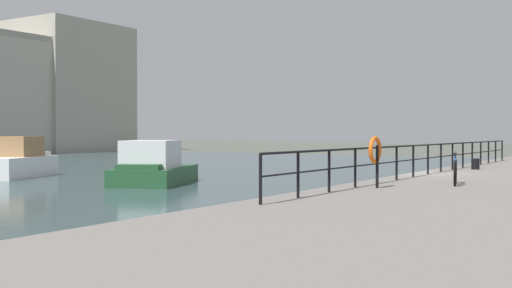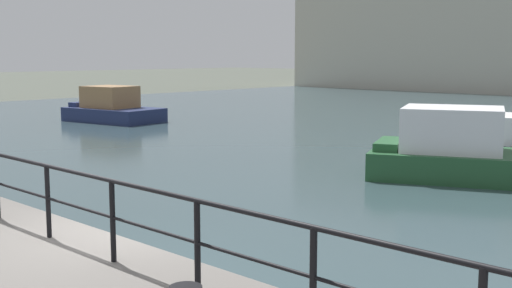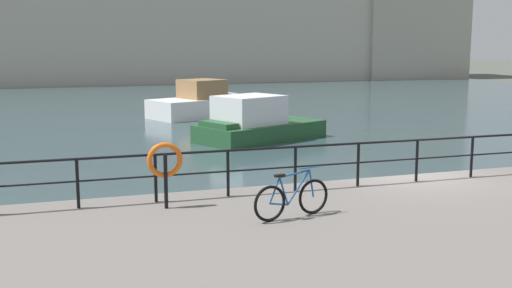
{
  "view_description": "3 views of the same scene",
  "coord_description": "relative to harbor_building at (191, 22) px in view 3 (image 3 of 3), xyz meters",
  "views": [
    {
      "loc": [
        -22.86,
        -7.64,
        2.41
      ],
      "look_at": [
        -2.79,
        4.99,
        1.99
      ],
      "focal_mm": 44.6,
      "sensor_mm": 36.0,
      "label": 1
    },
    {
      "loc": [
        8.26,
        -5.36,
        3.55
      ],
      "look_at": [
        -1.52,
        4.8,
        1.63
      ],
      "focal_mm": 46.31,
      "sensor_mm": 36.0,
      "label": 2
    },
    {
      "loc": [
        -8.85,
        -13.84,
        4.35
      ],
      "look_at": [
        -2.91,
        4.27,
        1.22
      ],
      "focal_mm": 43.25,
      "sensor_mm": 36.0,
      "label": 3
    }
  ],
  "objects": [
    {
      "name": "ground_plane",
      "position": [
        -6.31,
        -55.95,
        -6.69
      ],
      "size": [
        240.0,
        240.0,
        0.0
      ],
      "primitive_type": "plane",
      "color": "#4C5147"
    },
    {
      "name": "water_basin",
      "position": [
        -6.31,
        -25.75,
        -6.68
      ],
      "size": [
        80.0,
        60.0,
        0.01
      ],
      "primitive_type": "cube",
      "color": "#33474C",
      "rests_on": "ground_plane"
    },
    {
      "name": "harbor_building",
      "position": [
        0.0,
        0.0,
        0.0
      ],
      "size": [
        79.72,
        11.19,
        16.1
      ],
      "color": "#B2AD9E",
      "rests_on": "ground_plane"
    },
    {
      "name": "moored_cabin_cruiser",
      "position": [
        -7.15,
        -34.2,
        -5.85
      ],
      "size": [
        5.86,
        4.59,
        2.2
      ],
      "rotation": [
        0.0,
        0.0,
        0.4
      ],
      "color": "white",
      "rests_on": "water_basin"
    },
    {
      "name": "moored_white_yacht",
      "position": [
        -6.62,
        -43.74,
        -5.9
      ],
      "size": [
        6.45,
        4.91,
        2.05
      ],
      "rotation": [
        0.0,
        0.0,
        3.56
      ],
      "color": "#23512D",
      "rests_on": "water_basin"
    },
    {
      "name": "quay_railing",
      "position": [
        -5.82,
        -56.7,
        -5.03
      ],
      "size": [
        24.52,
        0.07,
        1.08
      ],
      "color": "black",
      "rests_on": "quay_promenade"
    },
    {
      "name": "parked_bicycle",
      "position": [
        -10.79,
        -58.76,
        -5.38
      ],
      "size": [
        1.73,
        0.47,
        0.98
      ],
      "rotation": [
        0.0,
        0.0,
        0.24
      ],
      "color": "black",
      "rests_on": "quay_promenade"
    },
    {
      "name": "life_ring_stand",
      "position": [
        -13.04,
        -57.23,
        -4.79
      ],
      "size": [
        0.75,
        0.16,
        1.4
      ],
      "color": "black",
      "rests_on": "quay_promenade"
    }
  ]
}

